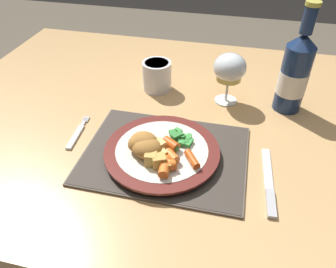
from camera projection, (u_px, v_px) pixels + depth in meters
The scene contains 13 objects.
ground_plane at pixel (162, 259), 1.35m from camera, with size 6.00×6.00×0.00m, color brown.
dining_table at pixel (159, 137), 0.94m from camera, with size 1.23×0.96×0.74m.
placemat at pixel (165, 154), 0.75m from camera, with size 0.37×0.28×0.01m.
dinner_plate at pixel (162, 152), 0.74m from camera, with size 0.26×0.26×0.02m.
breaded_croquettes at pixel (145, 144), 0.71m from camera, with size 0.09×0.08×0.04m.
green_beans_pile at pixel (180, 139), 0.75m from camera, with size 0.07×0.09×0.02m.
glazed_carrots at pixel (172, 158), 0.69m from camera, with size 0.10×0.12×0.02m.
fork at pixel (77, 134), 0.81m from camera, with size 0.02×0.13×0.01m.
table_knife at pixel (269, 186), 0.68m from camera, with size 0.03×0.20×0.01m.
wine_glass at pixel (230, 69), 0.87m from camera, with size 0.09×0.09×0.14m.
bottle at pixel (295, 73), 0.84m from camera, with size 0.07×0.07×0.29m.
roast_potatoes at pixel (157, 156), 0.69m from camera, with size 0.06×0.08×0.03m.
drinking_cup at pixel (157, 75), 0.96m from camera, with size 0.08×0.08×0.09m.
Camera 1 is at (0.19, -0.71, 1.25)m, focal length 35.00 mm.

